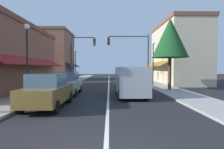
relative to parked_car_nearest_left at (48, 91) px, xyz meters
The scene contains 16 objects.
ground_plane 13.03m from the parked_car_nearest_left, 76.24° to the left, with size 80.00×80.00×0.00m, color black.
sidewalk_left 12.88m from the parked_car_nearest_left, 100.79° to the left, with size 2.60×56.00×0.12m, color gray.
sidewalk_right 15.30m from the parked_car_nearest_left, 55.77° to the left, with size 2.60×56.00×0.12m, color #A39E99.
lane_center_stripe 13.03m from the parked_car_nearest_left, 76.24° to the left, with size 0.14×52.00×0.01m, color silver.
storefront_left_block 9.33m from the parked_car_nearest_left, 133.14° to the left, with size 6.34×14.20×5.98m.
storefront_right_block 19.28m from the parked_car_nearest_left, 50.22° to the left, with size 5.89×10.20×7.92m.
storefront_far_left 23.78m from the parked_car_nearest_left, 106.06° to the left, with size 6.93×8.20×8.41m.
parked_car_nearest_left is the anchor object (origin of this frame).
parked_car_second_left 4.66m from the parked_car_nearest_left, 91.11° to the left, with size 1.83×4.13×1.77m.
van_in_lane 6.11m from the parked_car_nearest_left, 39.59° to the left, with size 2.08×5.22×2.12m.
traffic_signal_mast_arm 14.57m from the parked_car_nearest_left, 64.00° to the left, with size 5.06×0.50×6.12m.
traffic_signal_left_corner 14.29m from the parked_car_nearest_left, 92.95° to the left, with size 3.22×0.50×6.18m.
street_lamp_left_near 3.75m from the parked_car_nearest_left, 133.19° to the left, with size 0.36×0.36×4.81m.
street_lamp_right_mid 14.21m from the parked_car_nearest_left, 54.36° to the left, with size 0.36×0.36×5.04m.
street_lamp_left_far 19.11m from the parked_car_nearest_left, 96.27° to the left, with size 0.36×0.36×4.96m.
tree_right_near 11.81m from the parked_car_nearest_left, 39.21° to the left, with size 3.23×3.23×6.55m.
Camera 1 is at (0.09, -4.11, 2.05)m, focal length 29.39 mm.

